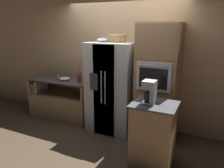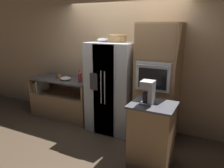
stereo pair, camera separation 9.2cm
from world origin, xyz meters
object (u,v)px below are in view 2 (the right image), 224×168
Objects in this scene: refrigerator at (113,87)px; bottle_tall at (80,77)px; wicker_basket at (117,38)px; mug at (59,77)px; fruit_bowl at (103,40)px; wall_oven at (158,83)px; coffee_maker at (149,92)px; mixing_bowl at (65,78)px.

refrigerator reaches higher than bottle_tall.
refrigerator is 0.95m from wicker_basket.
fruit_bowl is at bearing -3.48° from mug.
wall_oven is 6.17× the size of coffee_maker.
refrigerator is at bearing 4.95° from fruit_bowl.
refrigerator reaches higher than mixing_bowl.
wicker_basket is 1.16m from bottle_tall.
fruit_bowl is 0.96m from bottle_tall.
refrigerator is 0.93m from fruit_bowl.
bottle_tall is 0.40m from mixing_bowl.
mug is at bearing 159.04° from coffee_maker.
mixing_bowl is (0.23, -0.06, -0.01)m from mug.
wall_oven is 0.91m from coffee_maker.
fruit_bowl is at bearing -0.82° from mixing_bowl.
refrigerator is 1.35m from coffee_maker.
fruit_bowl is 0.67× the size of coffee_maker.
coffee_maker is at bearing -21.62° from mixing_bowl.
refrigerator is at bearing -177.53° from wall_oven.
bottle_tall is at bearing -6.82° from mug.
fruit_bowl reaches higher than bottle_tall.
wicker_basket reaches higher than coffee_maker.
mixing_bowl is at bearing 177.67° from bottle_tall.
mixing_bowl is at bearing -178.83° from wall_oven.
bottle_tall is at bearing -178.00° from wall_oven.
coffee_maker is at bearing -25.45° from bottle_tall.
bottle_tall is 1.96m from coffee_maker.
wall_oven is at bearing -0.42° from mug.
coffee_maker is at bearing -40.65° from refrigerator.
wall_oven reaches higher than bottle_tall.
wicker_basket is (0.06, 0.07, 0.95)m from refrigerator.
bottle_tall is (-0.76, -0.02, 0.13)m from refrigerator.
wicker_basket is 1.02× the size of coffee_maker.
mixing_bowl is at bearing -179.83° from refrigerator.
mug is (-1.39, 0.06, 0.06)m from refrigerator.
mug is at bearing 177.73° from refrigerator.
coffee_maker is (1.77, -0.84, 0.15)m from bottle_tall.
wall_oven is 18.36× the size of mug.
bottle_tall is 0.76× the size of coffee_maker.
mug is (-1.45, -0.02, -0.89)m from wicker_basket.
fruit_bowl is 1.60m from coffee_maker.
coffee_maker reaches higher than mixing_bowl.
coffee_maker is (1.20, -0.84, -0.63)m from fruit_bowl.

